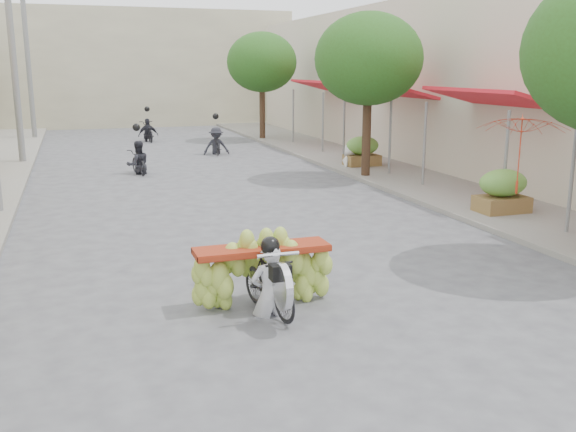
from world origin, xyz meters
The scene contains 15 objects.
sidewalk_right centered at (7.00, 15.00, 0.06)m, with size 4.00×60.00×0.12m, color gray.
shophouse_row_right centered at (11.99, 14.00, 3.00)m, with size 9.77×40.00×6.00m.
far_building centered at (0.00, 38.00, 3.50)m, with size 20.00×6.00×7.00m, color #B6AE90.
utility_pole_far centered at (-5.40, 21.00, 4.03)m, with size 0.60×0.24×8.00m.
utility_pole_back centered at (-5.40, 30.00, 4.03)m, with size 0.60×0.24×8.00m.
street_tree_mid centered at (5.40, 14.00, 3.78)m, with size 3.40×3.40×5.25m.
street_tree_far centered at (5.40, 26.00, 3.78)m, with size 3.40×3.40×5.25m.
produce_crate_mid centered at (6.20, 8.00, 0.71)m, with size 1.20×0.88×1.16m.
produce_crate_far centered at (6.20, 16.00, 0.71)m, with size 1.20×0.88×1.16m.
banana_motorbike centered at (-0.96, 3.90, 0.67)m, with size 2.20×1.78×1.96m.
market_umbrella centered at (6.09, 7.32, 2.52)m, with size 2.35×2.35×1.83m.
pedestrian centered at (5.75, 16.05, 0.91)m, with size 0.89×0.86×1.58m.
bg_motorbike_a centered at (-1.51, 17.34, 0.78)m, with size 0.86×1.48×1.95m.
bg_motorbike_b centered at (2.08, 21.46, 0.87)m, with size 1.10×1.59×1.95m.
bg_motorbike_c centered at (-0.06, 27.24, 0.78)m, with size 1.01×1.75×1.95m.
Camera 1 is at (-3.50, -4.76, 3.52)m, focal length 40.00 mm.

